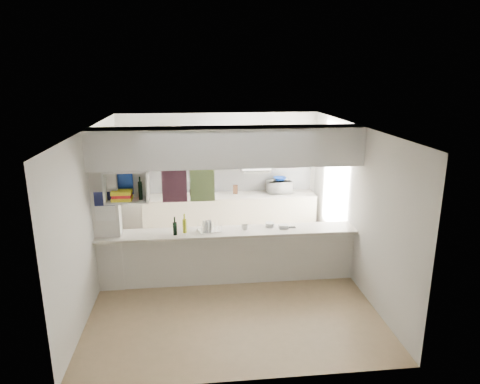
{
  "coord_description": "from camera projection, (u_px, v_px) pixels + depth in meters",
  "views": [
    {
      "loc": [
        -0.51,
        -6.5,
        3.41
      ],
      "look_at": [
        0.24,
        0.5,
        1.43
      ],
      "focal_mm": 32.0,
      "sensor_mm": 36.0,
      "label": 1
    }
  ],
  "objects": [
    {
      "name": "cubby_shelf",
      "position": [
        126.0,
        188.0,
        6.51
      ],
      "size": [
        0.65,
        0.35,
        0.5
      ],
      "color": "white",
      "rests_on": "bulkhead"
    },
    {
      "name": "microwave",
      "position": [
        279.0,
        187.0,
        9.09
      ],
      "size": [
        0.53,
        0.4,
        0.27
      ],
      "primitive_type": "imported",
      "rotation": [
        0.0,
        0.0,
        3.29
      ],
      "color": "white",
      "rests_on": "bench_top"
    },
    {
      "name": "wall_back",
      "position": [
        219.0,
        174.0,
        9.14
      ],
      "size": [
        4.2,
        0.0,
        4.2
      ],
      "primitive_type": "plane",
      "rotation": [
        1.57,
        0.0,
        0.0
      ],
      "color": "silver",
      "rests_on": "floor"
    },
    {
      "name": "wine_bottles",
      "position": [
        180.0,
        227.0,
        6.79
      ],
      "size": [
        0.22,
        0.15,
        0.32
      ],
      "color": "black",
      "rests_on": "breakfast_bar"
    },
    {
      "name": "wall_right",
      "position": [
        355.0,
        204.0,
        7.06
      ],
      "size": [
        0.0,
        4.8,
        4.8
      ],
      "primitive_type": "plane",
      "rotation": [
        1.57,
        0.0,
        -1.57
      ],
      "color": "silver",
      "rests_on": "floor"
    },
    {
      "name": "kitchen_run",
      "position": [
        228.0,
        199.0,
        9.04
      ],
      "size": [
        3.6,
        0.63,
        2.24
      ],
      "color": "beige",
      "rests_on": "floor"
    },
    {
      "name": "floor",
      "position": [
        229.0,
        282.0,
        7.2
      ],
      "size": [
        4.8,
        4.8,
        0.0
      ],
      "primitive_type": "plane",
      "color": "#A0845D",
      "rests_on": "ground"
    },
    {
      "name": "dish_rack",
      "position": [
        209.0,
        226.0,
        6.94
      ],
      "size": [
        0.4,
        0.34,
        0.19
      ],
      "rotation": [
        0.0,
        0.0,
        0.23
      ],
      "color": "silver",
      "rests_on": "breakfast_bar"
    },
    {
      "name": "wall_left",
      "position": [
        93.0,
        213.0,
        6.63
      ],
      "size": [
        0.0,
        4.8,
        4.8
      ],
      "primitive_type": "plane",
      "rotation": [
        1.57,
        0.0,
        1.57
      ],
      "color": "silver",
      "rests_on": "floor"
    },
    {
      "name": "knife_block",
      "position": [
        235.0,
        189.0,
        9.04
      ],
      "size": [
        0.11,
        0.09,
        0.19
      ],
      "primitive_type": "cube",
      "rotation": [
        0.0,
        0.0,
        -0.22
      ],
      "color": "#4D2D1A",
      "rests_on": "bench_top"
    },
    {
      "name": "utensil_jar",
      "position": [
        192.0,
        192.0,
        8.93
      ],
      "size": [
        0.1,
        0.1,
        0.14
      ],
      "primitive_type": "cylinder",
      "color": "black",
      "rests_on": "bench_top"
    },
    {
      "name": "cup",
      "position": [
        245.0,
        227.0,
        6.94
      ],
      "size": [
        0.15,
        0.15,
        0.09
      ],
      "primitive_type": "imported",
      "rotation": [
        0.0,
        0.0,
        -0.37
      ],
      "color": "white",
      "rests_on": "dish_rack"
    },
    {
      "name": "plastic_tubs",
      "position": [
        276.0,
        226.0,
        7.09
      ],
      "size": [
        0.49,
        0.23,
        0.07
      ],
      "color": "silver",
      "rests_on": "breakfast_bar"
    },
    {
      "name": "bowl",
      "position": [
        280.0,
        179.0,
        9.07
      ],
      "size": [
        0.27,
        0.27,
        0.07
      ],
      "primitive_type": "imported",
      "color": "#0E319A",
      "rests_on": "microwave"
    },
    {
      "name": "ceiling",
      "position": [
        228.0,
        127.0,
        6.49
      ],
      "size": [
        4.8,
        4.8,
        0.0
      ],
      "primitive_type": "plane",
      "color": "white",
      "rests_on": "wall_back"
    },
    {
      "name": "servery_partition",
      "position": [
        217.0,
        187.0,
        6.73
      ],
      "size": [
        4.2,
        0.5,
        2.6
      ],
      "color": "silver",
      "rests_on": "floor"
    }
  ]
}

